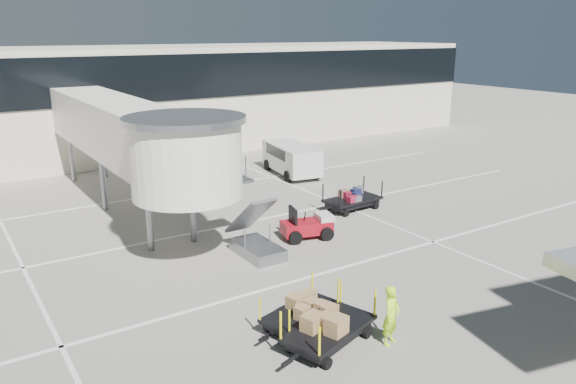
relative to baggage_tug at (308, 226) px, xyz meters
name	(u,v)px	position (x,y,z in m)	size (l,w,h in m)	color
ground	(359,291)	(-1.60, -5.57, -0.55)	(140.00, 140.00, 0.00)	#A29C91
lane_markings	(227,224)	(-2.27, 3.76, -0.54)	(40.00, 30.00, 0.02)	silver
terminal	(107,99)	(-1.96, 24.37, 3.55)	(64.00, 12.11, 15.20)	beige
jet_bridge	(135,136)	(-5.58, 6.69, 3.73)	(5.70, 20.40, 6.03)	white
baggage_tug	(308,226)	(0.00, 0.00, 0.00)	(2.52, 1.96, 1.52)	maroon
suitcase_cart	(352,200)	(4.36, 2.13, -0.02)	(3.84, 1.72, 1.49)	black
box_cart_near	(333,327)	(-4.61, -7.87, 0.00)	(3.84, 2.39, 1.48)	black
box_cart_far	(302,312)	(-4.77, -6.47, -0.07)	(3.39, 2.03, 1.30)	black
ground_worker	(391,315)	(-3.13, -8.83, 0.39)	(0.69, 0.45, 1.90)	#B2FF1A
minivan	(290,156)	(5.92, 10.46, 0.63)	(2.96, 5.48, 1.97)	silver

